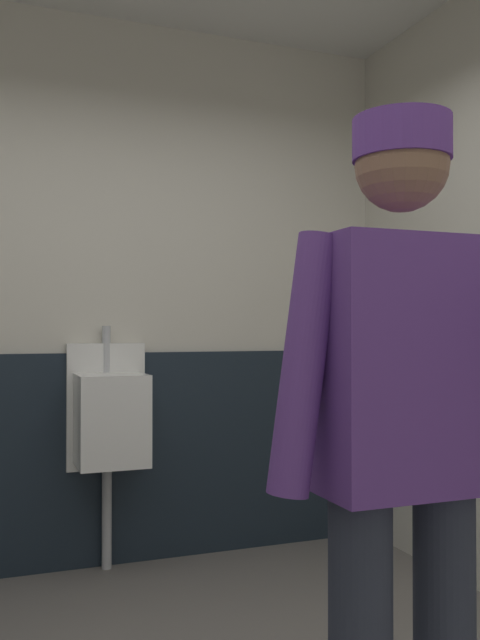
{
  "coord_description": "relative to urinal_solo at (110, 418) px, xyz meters",
  "views": [
    {
      "loc": [
        -0.56,
        -1.74,
        1.22
      ],
      "look_at": [
        0.16,
        0.15,
        1.25
      ],
      "focal_mm": 38.18,
      "sensor_mm": 36.0,
      "label": 1
    }
  ],
  "objects": [
    {
      "name": "wall_back",
      "position": [
        -0.04,
        0.22,
        0.66
      ],
      "size": [
        3.83,
        0.12,
        2.87
      ],
      "primitive_type": "cube",
      "color": "beige",
      "rests_on": "ground_plane"
    },
    {
      "name": "wainscot_band_back",
      "position": [
        -0.04,
        0.14,
        -0.23
      ],
      "size": [
        3.23,
        0.03,
        1.1
      ],
      "primitive_type": "cube",
      "color": "#19232D",
      "rests_on": "ground_plane"
    },
    {
      "name": "urinal_solo",
      "position": [
        0.0,
        0.0,
        0.0
      ],
      "size": [
        0.4,
        0.34,
        1.24
      ],
      "color": "white",
      "rests_on": "ground_plane"
    },
    {
      "name": "person",
      "position": [
        0.28,
        -2.13,
        0.21
      ],
      "size": [
        0.62,
        0.6,
        1.7
      ],
      "color": "#2D3342",
      "rests_on": "ground_plane"
    }
  ]
}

